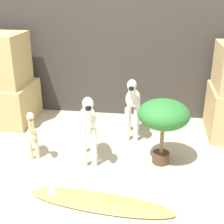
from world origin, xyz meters
name	(u,v)px	position (x,y,z in m)	size (l,w,h in m)	color
ground_plane	(101,178)	(0.00, 0.00, 0.00)	(14.00, 14.00, 0.00)	#B2A88E
wall_back	(122,29)	(0.00, 1.54, 1.10)	(6.40, 0.08, 2.20)	#38332D
rock_pillar_left	(6,84)	(-1.36, 1.09, 0.49)	(0.61, 0.67, 1.09)	tan
zebra_right	(133,102)	(0.20, 0.85, 0.42)	(0.16, 0.50, 0.72)	white
zebra_left	(88,122)	(-0.17, 0.28, 0.42)	(0.25, 0.51, 0.72)	white
giraffe_figurine	(32,134)	(-0.73, 0.28, 0.26)	(0.23, 0.37, 0.53)	beige
potted_palm_front	(164,117)	(0.53, 0.35, 0.49)	(0.48, 0.48, 0.64)	#513323
surfboard	(99,202)	(0.05, -0.35, 0.02)	(1.20, 0.36, 0.08)	gold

